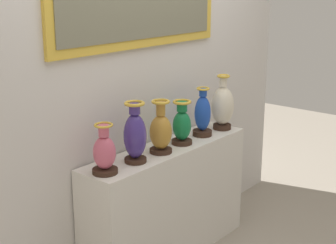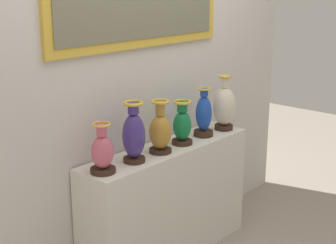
# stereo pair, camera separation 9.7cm
# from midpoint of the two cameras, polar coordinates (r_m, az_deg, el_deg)

# --- Properties ---
(display_shelf) EXTENTS (1.45, 0.34, 0.85)m
(display_shelf) POSITION_cam_midpoint_polar(r_m,az_deg,el_deg) (3.72, -0.75, -9.02)
(display_shelf) COLOR silver
(display_shelf) RESTS_ON ground_plane
(back_wall) EXTENTS (3.36, 0.14, 2.98)m
(back_wall) POSITION_cam_midpoint_polar(r_m,az_deg,el_deg) (3.55, -3.66, 8.10)
(back_wall) COLOR silver
(back_wall) RESTS_ON ground_plane
(vase_rose) EXTENTS (0.16, 0.16, 0.31)m
(vase_rose) POSITION_cam_midpoint_polar(r_m,az_deg,el_deg) (3.08, -8.03, -3.46)
(vase_rose) COLOR #382319
(vase_rose) RESTS_ON display_shelf
(vase_indigo) EXTENTS (0.15, 0.15, 0.40)m
(vase_indigo) POSITION_cam_midpoint_polar(r_m,az_deg,el_deg) (3.23, -4.57, -1.50)
(vase_indigo) COLOR #382319
(vase_indigo) RESTS_ON display_shelf
(vase_ochre) EXTENTS (0.15, 0.15, 0.36)m
(vase_ochre) POSITION_cam_midpoint_polar(r_m,az_deg,el_deg) (3.41, -1.63, -1.05)
(vase_ochre) COLOR #382319
(vase_ochre) RESTS_ON display_shelf
(vase_emerald) EXTENTS (0.15, 0.15, 0.32)m
(vase_emerald) POSITION_cam_midpoint_polar(r_m,az_deg,el_deg) (3.59, 0.79, -0.30)
(vase_emerald) COLOR #382319
(vase_emerald) RESTS_ON display_shelf
(vase_sapphire) EXTENTS (0.15, 0.15, 0.37)m
(vase_sapphire) POSITION_cam_midpoint_polar(r_m,az_deg,el_deg) (3.78, 3.17, 0.77)
(vase_sapphire) COLOR #382319
(vase_sapphire) RESTS_ON display_shelf
(vase_ivory) EXTENTS (0.17, 0.17, 0.43)m
(vase_ivory) POSITION_cam_midpoint_polar(r_m,az_deg,el_deg) (3.95, 5.44, 1.79)
(vase_ivory) COLOR #382319
(vase_ivory) RESTS_ON display_shelf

